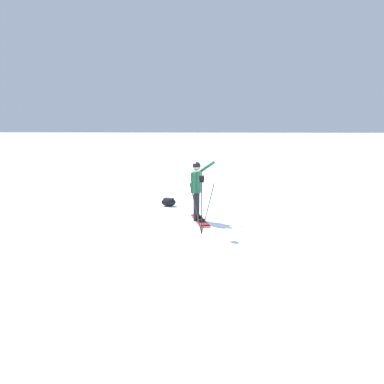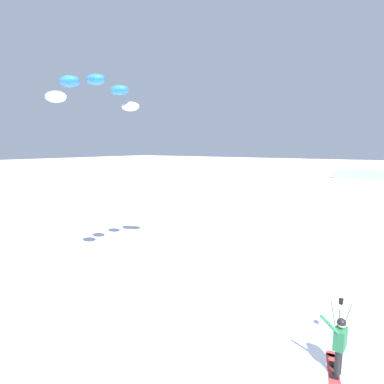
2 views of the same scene
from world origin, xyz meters
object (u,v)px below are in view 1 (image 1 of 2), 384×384
Objects in this scene: snowboarder at (197,185)px; camera_tripod at (202,193)px; snowboard at (200,220)px; gear_bag_large at (169,202)px.

snowboarder is 1.48m from camera_tripod.
camera_tripod reaches higher than snowboard.
snowboarder is 2.87× the size of gear_bag_large.
snowboarder is 0.97m from snowboard.
snowboarder is at bearing 138.05° from snowboard.
gear_bag_large is (-1.01, 2.02, -0.84)m from snowboarder.
camera_tripod is at bearing -71.16° from gear_bag_large.
snowboard is (0.09, -0.08, -0.97)m from snowboarder.
snowboard is 1.71m from camera_tripod.
snowboard is 2.97× the size of gear_bag_large.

